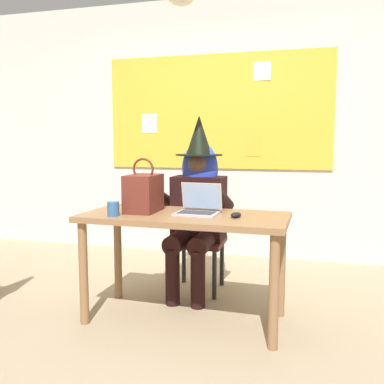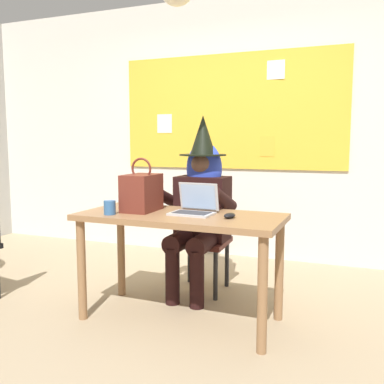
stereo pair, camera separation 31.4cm
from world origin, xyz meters
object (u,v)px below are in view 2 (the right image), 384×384
Objects in this scene: computer_mouse at (230,216)px; laptop at (194,207)px; chair_at_desk at (205,231)px; person_costumed at (200,198)px; coffee_mug at (110,208)px; desk_main at (180,229)px; handbag at (142,192)px.

laptop is at bearing 178.74° from computer_mouse.
person_costumed reaches higher than chair_at_desk.
computer_mouse is 0.81m from coffee_mug.
desk_main is at bearing 7.31° from person_costumed.
person_costumed is at bearing 109.11° from laptop.
handbag is (-0.66, 0.06, 0.12)m from computer_mouse.
desk_main is at bearing -170.32° from computer_mouse.
desk_main is at bearing -4.28° from handbag.
person_costumed is 13.90× the size of computer_mouse.
laptop is at bearing 28.02° from desk_main.
handbag is at bearing -21.92° from chair_at_desk.
handbag is (-0.25, -0.65, 0.39)m from chair_at_desk.
chair_at_desk is 0.31m from person_costumed.
laptop is 3.16× the size of coffee_mug.
chair_at_desk is 0.71m from laptop.
person_costumed is at bearing 140.18° from computer_mouse.
coffee_mug is at bearing -152.44° from laptop.
coffee_mug is at bearing -153.94° from computer_mouse.
laptop reaches higher than desk_main.
computer_mouse is (0.42, -0.59, -0.02)m from person_costumed.
laptop is at bearing 17.19° from person_costumed.
person_costumed is at bearing -1.11° from chair_at_desk.
desk_main is 0.97× the size of person_costumed.
coffee_mug reaches higher than computer_mouse.
computer_mouse is at bearing 11.19° from coffee_mug.
laptop is 0.79× the size of handbag.
handbag is 0.26m from coffee_mug.
laptop reaches higher than computer_mouse.
laptop reaches higher than chair_at_desk.
chair_at_desk is 0.87m from computer_mouse.
laptop is (0.09, 0.05, 0.15)m from desk_main.
person_costumed is at bearing 95.98° from desk_main.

